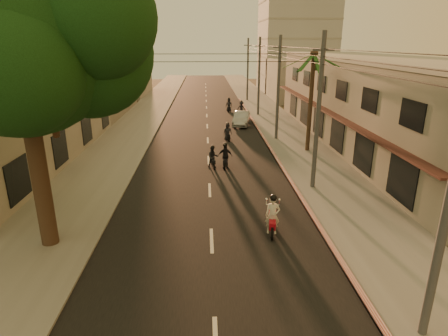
{
  "coord_description": "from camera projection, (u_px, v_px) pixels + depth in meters",
  "views": [
    {
      "loc": [
        -0.2,
        -12.75,
        8.37
      ],
      "look_at": [
        0.77,
        6.26,
        1.97
      ],
      "focal_mm": 30.0,
      "sensor_mm": 36.0,
      "label": 1
    }
  ],
  "objects": [
    {
      "name": "ground",
      "position": [
        213.0,
        266.0,
        14.75
      ],
      "size": [
        160.0,
        160.0,
        0.0
      ],
      "primitive_type": "plane",
      "color": "#383023",
      "rests_on": "ground"
    },
    {
      "name": "road",
      "position": [
        208.0,
        140.0,
        33.68
      ],
      "size": [
        10.0,
        140.0,
        0.02
      ],
      "primitive_type": "cube",
      "color": "black",
      "rests_on": "ground"
    },
    {
      "name": "sidewalk_right",
      "position": [
        290.0,
        139.0,
        34.02
      ],
      "size": [
        5.0,
        140.0,
        0.12
      ],
      "primitive_type": "cube",
      "color": "slate",
      "rests_on": "ground"
    },
    {
      "name": "sidewalk_left",
      "position": [
        124.0,
        141.0,
        33.3
      ],
      "size": [
        5.0,
        140.0,
        0.12
      ],
      "primitive_type": "cube",
      "color": "slate",
      "rests_on": "ground"
    },
    {
      "name": "curb_stripe",
      "position": [
        274.0,
        154.0,
        29.16
      ],
      "size": [
        0.2,
        60.0,
        0.2
      ],
      "primitive_type": "cube",
      "color": "#AC1E12",
      "rests_on": "ground"
    },
    {
      "name": "shophouse_row",
      "position": [
        374.0,
        102.0,
        31.3
      ],
      "size": [
        8.8,
        34.2,
        7.3
      ],
      "color": "gray",
      "rests_on": "ground"
    },
    {
      "name": "left_building",
      "position": [
        11.0,
        128.0,
        26.5
      ],
      "size": [
        8.2,
        24.2,
        5.2
      ],
      "color": "#A9A498",
      "rests_on": "ground"
    },
    {
      "name": "distant_tower",
      "position": [
        298.0,
        8.0,
        64.07
      ],
      "size": [
        12.1,
        12.1,
        28.0
      ],
      "color": "#B7B5B2",
      "rests_on": "ground"
    },
    {
      "name": "broadleaf_tree",
      "position": [
        30.0,
        40.0,
        13.76
      ],
      "size": [
        9.6,
        8.7,
        12.1
      ],
      "color": "black",
      "rests_on": "ground"
    },
    {
      "name": "palm_tree",
      "position": [
        314.0,
        60.0,
        28.0
      ],
      "size": [
        5.0,
        5.0,
        8.2
      ],
      "color": "black",
      "rests_on": "ground"
    },
    {
      "name": "utility_poles",
      "position": [
        279.0,
        65.0,
        31.9
      ],
      "size": [
        1.2,
        48.26,
        9.0
      ],
      "color": "#38383A",
      "rests_on": "ground"
    },
    {
      "name": "filler_right",
      "position": [
        298.0,
        80.0,
        57.06
      ],
      "size": [
        8.0,
        14.0,
        6.0
      ],
      "primitive_type": "cube",
      "color": "#A9A498",
      "rests_on": "ground"
    },
    {
      "name": "filler_left_near",
      "position": [
        92.0,
        96.0,
        45.56
      ],
      "size": [
        8.0,
        14.0,
        4.4
      ],
      "primitive_type": "cube",
      "color": "#A9A498",
      "rests_on": "ground"
    },
    {
      "name": "filler_left_far",
      "position": [
        122.0,
        73.0,
        62.18
      ],
      "size": [
        8.0,
        14.0,
        7.0
      ],
      "primitive_type": "cube",
      "color": "#A9A498",
      "rests_on": "ground"
    },
    {
      "name": "scooter_red",
      "position": [
        273.0,
        216.0,
        17.05
      ],
      "size": [
        0.88,
        1.95,
        1.93
      ],
      "rotation": [
        0.0,
        0.0,
        -0.17
      ],
      "color": "black",
      "rests_on": "ground"
    },
    {
      "name": "scooter_mid_a",
      "position": [
        213.0,
        157.0,
        26.24
      ],
      "size": [
        0.86,
        1.62,
        1.59
      ],
      "rotation": [
        0.0,
        0.0,
        0.11
      ],
      "color": "black",
      "rests_on": "ground"
    },
    {
      "name": "scooter_mid_b",
      "position": [
        225.0,
        157.0,
        26.1
      ],
      "size": [
        1.07,
        1.84,
        1.81
      ],
      "rotation": [
        0.0,
        0.0,
        -0.08
      ],
      "color": "black",
      "rests_on": "ground"
    },
    {
      "name": "scooter_far_a",
      "position": [
        228.0,
        132.0,
        33.42
      ],
      "size": [
        0.91,
        1.68,
        1.66
      ],
      "rotation": [
        0.0,
        0.0,
        0.14
      ],
      "color": "black",
      "rests_on": "ground"
    },
    {
      "name": "scooter_far_b",
      "position": [
        241.0,
        108.0,
        45.32
      ],
      "size": [
        1.18,
        1.79,
        1.75
      ],
      "rotation": [
        0.0,
        0.0,
        -0.09
      ],
      "color": "black",
      "rests_on": "ground"
    },
    {
      "name": "parked_car",
      "position": [
        241.0,
        119.0,
        39.62
      ],
      "size": [
        3.1,
        4.94,
        1.45
      ],
      "primitive_type": "imported",
      "rotation": [
        0.0,
        0.0,
        -0.18
      ],
      "color": "#929599",
      "rests_on": "ground"
    },
    {
      "name": "scooter_far_c",
      "position": [
        229.0,
        105.0,
        47.42
      ],
      "size": [
        0.9,
        1.81,
        1.77
      ],
      "rotation": [
        0.0,
        0.0,
        -0.08
      ],
      "color": "black",
      "rests_on": "ground"
    }
  ]
}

